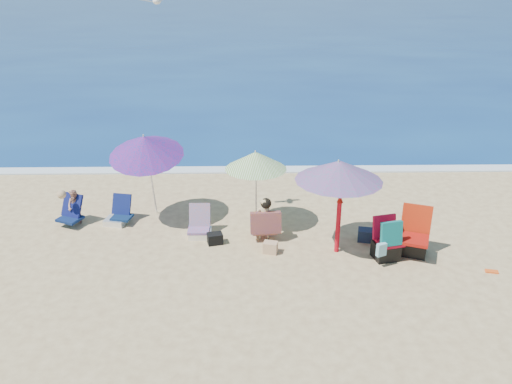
{
  "coord_description": "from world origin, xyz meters",
  "views": [
    {
      "loc": [
        -0.47,
        -8.93,
        5.39
      ],
      "look_at": [
        -0.3,
        1.0,
        1.1
      ],
      "focal_mm": 37.02,
      "sensor_mm": 36.0,
      "label": 1
    }
  ],
  "objects_px": {
    "umbrella_blue": "(145,146)",
    "camp_chair_left": "(413,240)",
    "person_left": "(74,207)",
    "umbrella_turquoise": "(339,171)",
    "camp_chair_right": "(387,244)",
    "seagull": "(156,1)",
    "chair_rainbow": "(200,228)",
    "furled_umbrella": "(338,221)",
    "umbrella_striped": "(256,160)",
    "person_center": "(265,220)",
    "chair_navy": "(118,216)"
  },
  "relations": [
    {
      "from": "person_left",
      "to": "chair_rainbow",
      "type": "bearing_deg",
      "value": -12.43
    },
    {
      "from": "chair_navy",
      "to": "person_left",
      "type": "xyz_separation_m",
      "value": [
        -0.97,
        -0.01,
        0.24
      ]
    },
    {
      "from": "person_left",
      "to": "seagull",
      "type": "distance_m",
      "value": 4.87
    },
    {
      "from": "umbrella_turquoise",
      "to": "chair_navy",
      "type": "relative_size",
      "value": 3.25
    },
    {
      "from": "umbrella_turquoise",
      "to": "camp_chair_right",
      "type": "bearing_deg",
      "value": -22.63
    },
    {
      "from": "umbrella_striped",
      "to": "chair_rainbow",
      "type": "distance_m",
      "value": 1.89
    },
    {
      "from": "umbrella_blue",
      "to": "chair_navy",
      "type": "distance_m",
      "value": 1.81
    },
    {
      "from": "umbrella_turquoise",
      "to": "seagull",
      "type": "bearing_deg",
      "value": 161.18
    },
    {
      "from": "umbrella_striped",
      "to": "camp_chair_left",
      "type": "distance_m",
      "value": 3.62
    },
    {
      "from": "camp_chair_right",
      "to": "seagull",
      "type": "distance_m",
      "value": 6.48
    },
    {
      "from": "umbrella_blue",
      "to": "seagull",
      "type": "xyz_separation_m",
      "value": [
        0.48,
        -0.14,
        2.94
      ]
    },
    {
      "from": "furled_umbrella",
      "to": "seagull",
      "type": "xyz_separation_m",
      "value": [
        -3.52,
        1.27,
        4.07
      ]
    },
    {
      "from": "chair_navy",
      "to": "chair_rainbow",
      "type": "height_order",
      "value": "chair_rainbow"
    },
    {
      "from": "umbrella_turquoise",
      "to": "chair_navy",
      "type": "xyz_separation_m",
      "value": [
        -4.7,
        1.3,
        -1.57
      ]
    },
    {
      "from": "chair_rainbow",
      "to": "seagull",
      "type": "xyz_separation_m",
      "value": [
        -0.67,
        0.53,
        4.58
      ]
    },
    {
      "from": "umbrella_turquoise",
      "to": "camp_chair_right",
      "type": "distance_m",
      "value": 1.75
    },
    {
      "from": "furled_umbrella",
      "to": "camp_chair_left",
      "type": "relative_size",
      "value": 1.23
    },
    {
      "from": "camp_chair_left",
      "to": "person_center",
      "type": "height_order",
      "value": "camp_chair_left"
    },
    {
      "from": "camp_chair_left",
      "to": "person_left",
      "type": "distance_m",
      "value": 7.37
    },
    {
      "from": "umbrella_blue",
      "to": "camp_chair_left",
      "type": "distance_m",
      "value": 5.91
    },
    {
      "from": "person_left",
      "to": "camp_chair_left",
      "type": "bearing_deg",
      "value": -11.56
    },
    {
      "from": "furled_umbrella",
      "to": "seagull",
      "type": "height_order",
      "value": "seagull"
    },
    {
      "from": "person_left",
      "to": "chair_navy",
      "type": "bearing_deg",
      "value": 0.56
    },
    {
      "from": "umbrella_turquoise",
      "to": "chair_navy",
      "type": "distance_m",
      "value": 5.12
    },
    {
      "from": "furled_umbrella",
      "to": "camp_chair_left",
      "type": "bearing_deg",
      "value": -3.94
    },
    {
      "from": "umbrella_striped",
      "to": "seagull",
      "type": "height_order",
      "value": "seagull"
    },
    {
      "from": "camp_chair_left",
      "to": "person_center",
      "type": "distance_m",
      "value": 3.05
    },
    {
      "from": "camp_chair_left",
      "to": "seagull",
      "type": "xyz_separation_m",
      "value": [
        -5.04,
        1.38,
        4.45
      ]
    },
    {
      "from": "umbrella_turquoise",
      "to": "umbrella_striped",
      "type": "distance_m",
      "value": 1.94
    },
    {
      "from": "chair_navy",
      "to": "chair_rainbow",
      "type": "distance_m",
      "value": 2.0
    },
    {
      "from": "camp_chair_right",
      "to": "umbrella_striped",
      "type": "bearing_deg",
      "value": 149.84
    },
    {
      "from": "chair_navy",
      "to": "camp_chair_right",
      "type": "bearing_deg",
      "value": -16.69
    },
    {
      "from": "chair_navy",
      "to": "seagull",
      "type": "bearing_deg",
      "value": -5.12
    },
    {
      "from": "chair_navy",
      "to": "camp_chair_right",
      "type": "relative_size",
      "value": 0.73
    },
    {
      "from": "umbrella_striped",
      "to": "seagull",
      "type": "relative_size",
      "value": 2.79
    },
    {
      "from": "umbrella_striped",
      "to": "camp_chair_right",
      "type": "xyz_separation_m",
      "value": [
        2.56,
        -1.49,
        -1.24
      ]
    },
    {
      "from": "umbrella_turquoise",
      "to": "camp_chair_left",
      "type": "distance_m",
      "value": 2.12
    },
    {
      "from": "chair_rainbow",
      "to": "person_center",
      "type": "bearing_deg",
      "value": -8.06
    },
    {
      "from": "umbrella_turquoise",
      "to": "furled_umbrella",
      "type": "height_order",
      "value": "umbrella_turquoise"
    },
    {
      "from": "umbrella_striped",
      "to": "chair_navy",
      "type": "height_order",
      "value": "umbrella_striped"
    },
    {
      "from": "chair_rainbow",
      "to": "camp_chair_left",
      "type": "height_order",
      "value": "camp_chair_left"
    },
    {
      "from": "umbrella_striped",
      "to": "camp_chair_left",
      "type": "xyz_separation_m",
      "value": [
        3.15,
        -1.27,
        -1.26
      ]
    },
    {
      "from": "camp_chair_right",
      "to": "person_center",
      "type": "relative_size",
      "value": 0.95
    },
    {
      "from": "camp_chair_right",
      "to": "seagull",
      "type": "relative_size",
      "value": 1.39
    },
    {
      "from": "umbrella_blue",
      "to": "chair_rainbow",
      "type": "height_order",
      "value": "umbrella_blue"
    },
    {
      "from": "camp_chair_left",
      "to": "umbrella_striped",
      "type": "bearing_deg",
      "value": 157.95
    },
    {
      "from": "furled_umbrella",
      "to": "person_left",
      "type": "distance_m",
      "value": 5.88
    },
    {
      "from": "chair_rainbow",
      "to": "person_center",
      "type": "distance_m",
      "value": 1.43
    },
    {
      "from": "furled_umbrella",
      "to": "chair_rainbow",
      "type": "height_order",
      "value": "furled_umbrella"
    },
    {
      "from": "person_left",
      "to": "camp_chair_right",
      "type": "bearing_deg",
      "value": -14.28
    }
  ]
}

